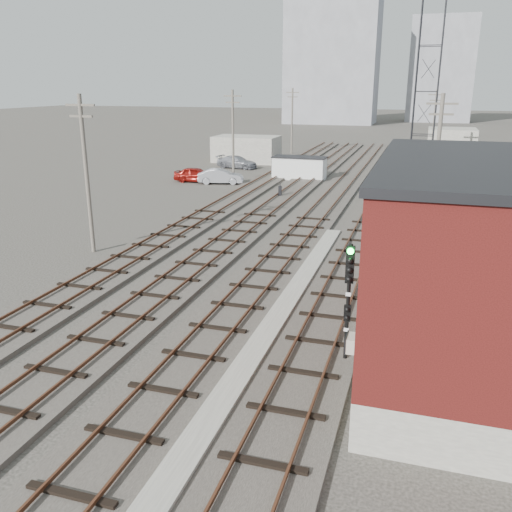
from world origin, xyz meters
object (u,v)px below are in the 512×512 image
at_px(signal_mast, 348,294).
at_px(car_silver, 221,176).
at_px(car_grey, 237,162).
at_px(car_red, 196,175).
at_px(site_trailer, 299,168).
at_px(switch_stand, 280,191).

height_order(signal_mast, car_silver, signal_mast).
bearing_deg(car_silver, car_grey, -4.34).
height_order(car_red, car_grey, car_red).
height_order(signal_mast, car_grey, signal_mast).
distance_m(site_trailer, car_grey, 10.24).
xyz_separation_m(car_red, car_silver, (2.75, -0.18, -0.01)).
bearing_deg(car_silver, car_red, 71.75).
bearing_deg(switch_stand, car_red, 145.52).
bearing_deg(car_red, car_grey, -7.05).
xyz_separation_m(signal_mast, car_silver, (-17.12, 32.90, -1.91)).
bearing_deg(site_trailer, car_silver, -142.18).
bearing_deg(site_trailer, switch_stand, -85.71).
relative_size(signal_mast, car_silver, 0.98).
height_order(site_trailer, car_grey, site_trailer).
bearing_deg(car_red, car_silver, -95.89).
distance_m(signal_mast, car_grey, 47.37).
xyz_separation_m(site_trailer, car_red, (-9.59, -4.93, -0.43)).
bearing_deg(signal_mast, site_trailer, 105.13).
bearing_deg(car_red, switch_stand, -119.15).
height_order(switch_stand, car_grey, car_grey).
bearing_deg(car_red, signal_mast, -151.19).
bearing_deg(site_trailer, car_red, -151.73).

